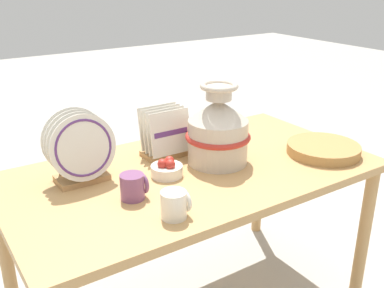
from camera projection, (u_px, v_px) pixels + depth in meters
display_table at (192, 186)px, 1.87m from camera, size 1.51×0.83×0.72m
ceramic_vase at (219, 130)px, 1.85m from camera, size 0.27×0.27×0.34m
dish_rack_round_plates at (80, 151)px, 1.70m from camera, size 0.25×0.15×0.28m
dish_rack_square_plates at (165, 137)px, 1.95m from camera, size 0.19×0.14×0.21m
wicker_charger_stack at (323, 149)px, 1.99m from camera, size 0.32×0.32×0.04m
mug_plum_glaze at (134, 186)px, 1.59m from camera, size 0.09×0.09×0.09m
mug_cream_glaze at (175, 204)px, 1.47m from camera, size 0.09×0.09×0.09m
fruit_bowl at (167, 169)px, 1.77m from camera, size 0.13×0.13×0.08m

